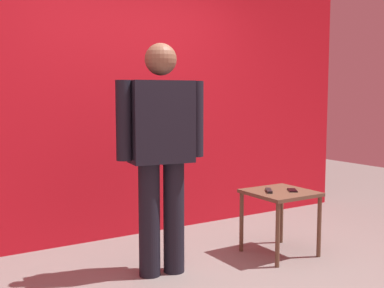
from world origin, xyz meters
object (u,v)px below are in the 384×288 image
(standing_person, at_px, (161,147))
(side_table, at_px, (280,200))
(tv_remote, at_px, (269,191))
(cell_phone, at_px, (292,190))

(standing_person, xyz_separation_m, side_table, (1.09, -0.14, -0.51))
(standing_person, bearing_deg, tv_remote, -6.34)
(side_table, xyz_separation_m, tv_remote, (-0.10, 0.03, 0.09))
(standing_person, distance_m, cell_phone, 1.27)
(standing_person, xyz_separation_m, tv_remote, (0.98, -0.11, -0.42))
(cell_phone, bearing_deg, side_table, -173.05)
(side_table, xyz_separation_m, cell_phone, (0.09, -0.05, 0.09))
(standing_person, relative_size, tv_remote, 10.37)
(cell_phone, xyz_separation_m, tv_remote, (-0.20, 0.08, 0.01))
(standing_person, relative_size, cell_phone, 12.25)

